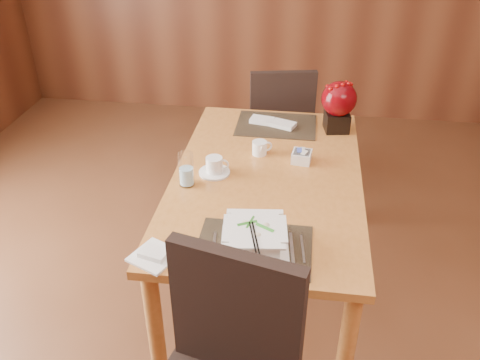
# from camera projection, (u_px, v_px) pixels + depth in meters

# --- Properties ---
(dining_table) EXTENTS (0.90, 1.50, 0.75)m
(dining_table) POSITION_uv_depth(u_px,v_px,m) (267.00, 192.00, 2.49)
(dining_table) COLOR #C87B37
(dining_table) RESTS_ON ground
(placemat_near) EXTENTS (0.45, 0.33, 0.01)m
(placemat_near) POSITION_uv_depth(u_px,v_px,m) (254.00, 248.00, 1.98)
(placemat_near) COLOR black
(placemat_near) RESTS_ON dining_table
(placemat_far) EXTENTS (0.45, 0.33, 0.01)m
(placemat_far) POSITION_uv_depth(u_px,v_px,m) (276.00, 125.00, 2.90)
(placemat_far) COLOR black
(placemat_far) RESTS_ON dining_table
(soup_setting) EXTENTS (0.29, 0.29, 0.11)m
(soup_setting) POSITION_uv_depth(u_px,v_px,m) (255.00, 239.00, 1.95)
(soup_setting) COLOR white
(soup_setting) RESTS_ON dining_table
(coffee_cup) EXTENTS (0.15, 0.15, 0.09)m
(coffee_cup) POSITION_uv_depth(u_px,v_px,m) (214.00, 167.00, 2.44)
(coffee_cup) COLOR white
(coffee_cup) RESTS_ON dining_table
(water_glass) EXTENTS (0.09, 0.09, 0.16)m
(water_glass) POSITION_uv_depth(u_px,v_px,m) (186.00, 169.00, 2.33)
(water_glass) COLOR white
(water_glass) RESTS_ON dining_table
(creamer_jug) EXTENTS (0.13, 0.13, 0.07)m
(creamer_jug) POSITION_uv_depth(u_px,v_px,m) (260.00, 148.00, 2.60)
(creamer_jug) COLOR white
(creamer_jug) RESTS_ON dining_table
(sugar_caddy) EXTENTS (0.10, 0.10, 0.06)m
(sugar_caddy) POSITION_uv_depth(u_px,v_px,m) (302.00, 157.00, 2.54)
(sugar_caddy) COLOR white
(sugar_caddy) RESTS_ON dining_table
(berry_decor) EXTENTS (0.19, 0.19, 0.28)m
(berry_decor) POSITION_uv_depth(u_px,v_px,m) (339.00, 103.00, 2.77)
(berry_decor) COLOR black
(berry_decor) RESTS_ON dining_table
(napkins_far) EXTENTS (0.28, 0.17, 0.02)m
(napkins_far) POSITION_uv_depth(u_px,v_px,m) (274.00, 123.00, 2.90)
(napkins_far) COLOR white
(napkins_far) RESTS_ON dining_table
(bread_plate) EXTENTS (0.21, 0.21, 0.01)m
(bread_plate) POSITION_uv_depth(u_px,v_px,m) (154.00, 256.00, 1.93)
(bread_plate) COLOR white
(bread_plate) RESTS_ON dining_table
(far_chair) EXTENTS (0.51, 0.52, 0.94)m
(far_chair) POSITION_uv_depth(u_px,v_px,m) (279.00, 124.00, 3.43)
(far_chair) COLOR black
(far_chair) RESTS_ON ground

